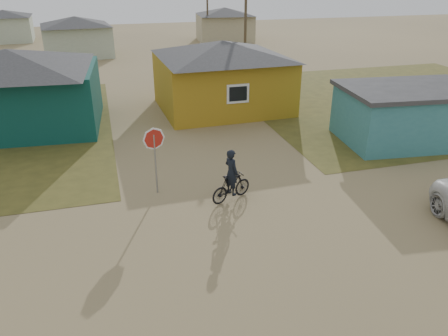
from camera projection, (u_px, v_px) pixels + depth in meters
The scene contains 12 objects.
ground at pixel (267, 246), 12.96m from camera, with size 120.00×120.00×0.00m, color #927E54.
grass_ne at pixel (400, 98), 27.78m from camera, with size 20.00×18.00×0.00m, color brown.
house_teal at pixel (13, 89), 21.84m from camera, with size 8.93×7.08×4.00m.
house_yellow at pixel (222, 74), 25.00m from camera, with size 7.72×6.76×3.90m.
shed_turquoise at pixel (409, 114), 20.44m from camera, with size 6.71×4.93×2.60m.
house_pale_west at pixel (77, 36), 40.49m from camera, with size 7.04×6.15×3.60m.
house_beige_east at pixel (225, 24), 49.68m from camera, with size 6.95×6.05×3.60m.
house_pale_north at pixel (5, 25), 49.07m from camera, with size 6.28×5.81×3.40m.
utility_pole_near at pixel (246, 19), 32.11m from camera, with size 1.40×0.20×8.00m.
utility_pole_far at pixel (207, 4), 46.37m from camera, with size 1.40×0.20×8.00m.
stop_sign at pixel (154, 146), 15.33m from camera, with size 0.82×0.16×2.52m.
cyclist at pixel (231, 182), 15.30m from camera, with size 1.75×1.12×1.92m.
Camera 1 is at (-4.16, -10.07, 7.50)m, focal length 35.00 mm.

